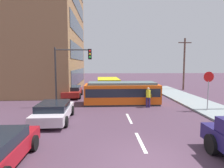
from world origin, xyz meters
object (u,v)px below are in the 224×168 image
(streetcar_tram, at_px, (122,93))
(stop_sign, at_px, (208,83))
(parked_sedan_far, at_px, (73,91))
(parked_sedan_mid, at_px, (54,111))
(city_bus, at_px, (108,85))
(pedestrian_crossing, at_px, (148,96))
(utility_pole_mid, at_px, (184,63))
(traffic_light_mast, at_px, (70,65))

(streetcar_tram, bearing_deg, stop_sign, -28.53)
(parked_sedan_far, bearing_deg, parked_sedan_mid, -88.82)
(city_bus, bearing_deg, pedestrian_crossing, -68.68)
(stop_sign, bearing_deg, pedestrian_crossing, 156.95)
(parked_sedan_mid, relative_size, parked_sedan_far, 0.99)
(pedestrian_crossing, xyz_separation_m, utility_pole_mid, (7.50, 11.03, 2.77))
(streetcar_tram, xyz_separation_m, parked_sedan_far, (-4.97, 3.96, -0.39))
(city_bus, height_order, traffic_light_mast, traffic_light_mast)
(pedestrian_crossing, height_order, utility_pole_mid, utility_pole_mid)
(streetcar_tram, distance_m, city_bus, 6.39)
(parked_sedan_mid, relative_size, stop_sign, 1.59)
(parked_sedan_far, height_order, traffic_light_mast, traffic_light_mast)
(parked_sedan_mid, distance_m, parked_sedan_far, 9.13)
(pedestrian_crossing, xyz_separation_m, stop_sign, (4.08, -1.73, 1.25))
(streetcar_tram, bearing_deg, parked_sedan_mid, -132.81)
(streetcar_tram, height_order, parked_sedan_mid, streetcar_tram)
(streetcar_tram, height_order, traffic_light_mast, traffic_light_mast)
(city_bus, bearing_deg, stop_sign, -53.38)
(city_bus, relative_size, stop_sign, 1.88)
(parked_sedan_far, xyz_separation_m, stop_sign, (11.09, -7.29, 1.57))
(traffic_light_mast, bearing_deg, parked_sedan_far, 97.02)
(parked_sedan_mid, bearing_deg, traffic_light_mast, 83.39)
(streetcar_tram, height_order, stop_sign, stop_sign)
(traffic_light_mast, bearing_deg, parked_sedan_mid, -96.61)
(stop_sign, xyz_separation_m, utility_pole_mid, (3.42, 12.77, 1.52))
(parked_sedan_mid, distance_m, traffic_light_mast, 4.86)
(parked_sedan_far, bearing_deg, stop_sign, -33.32)
(streetcar_tram, xyz_separation_m, city_bus, (-1.04, 6.31, 0.04))
(utility_pole_mid, bearing_deg, stop_sign, -104.99)
(pedestrian_crossing, bearing_deg, traffic_light_mast, 176.95)
(city_bus, height_order, stop_sign, stop_sign)
(pedestrian_crossing, relative_size, parked_sedan_mid, 0.36)
(streetcar_tram, xyz_separation_m, pedestrian_crossing, (2.04, -1.59, -0.07))
(parked_sedan_far, relative_size, traffic_light_mast, 0.94)
(parked_sedan_mid, bearing_deg, stop_sign, 9.57)
(pedestrian_crossing, xyz_separation_m, parked_sedan_far, (-7.01, 5.55, -0.32))
(city_bus, xyz_separation_m, traffic_light_mast, (-3.29, -7.56, 2.41))
(traffic_light_mast, relative_size, utility_pole_mid, 0.70)
(city_bus, distance_m, parked_sedan_far, 4.59)
(parked_sedan_far, bearing_deg, pedestrian_crossing, -38.38)
(streetcar_tram, height_order, pedestrian_crossing, streetcar_tram)
(parked_sedan_far, relative_size, utility_pole_mid, 0.65)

